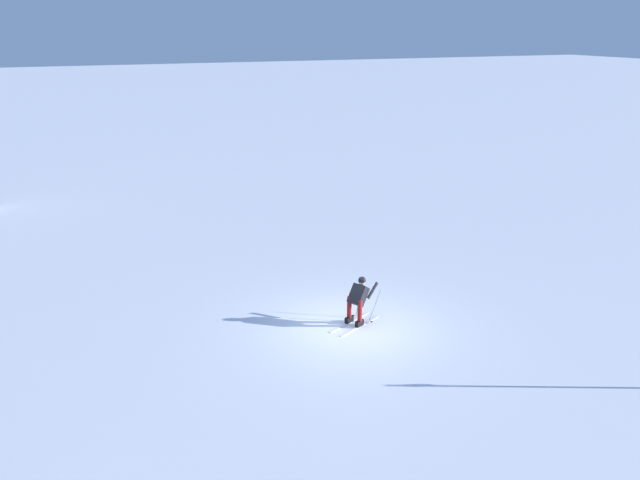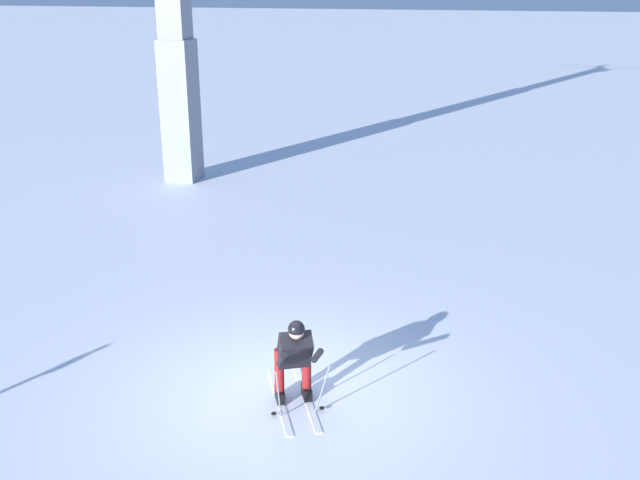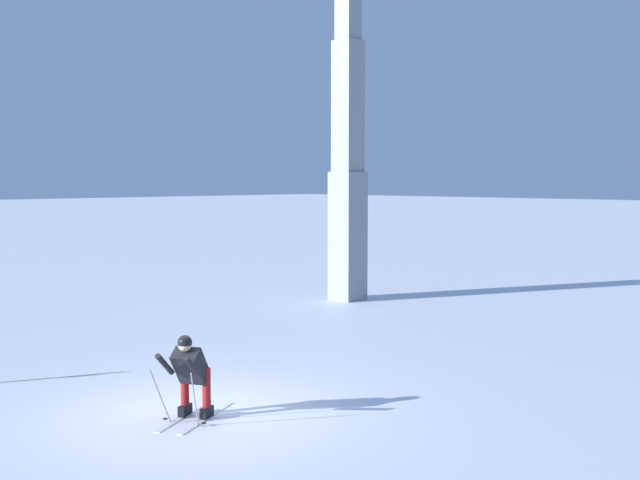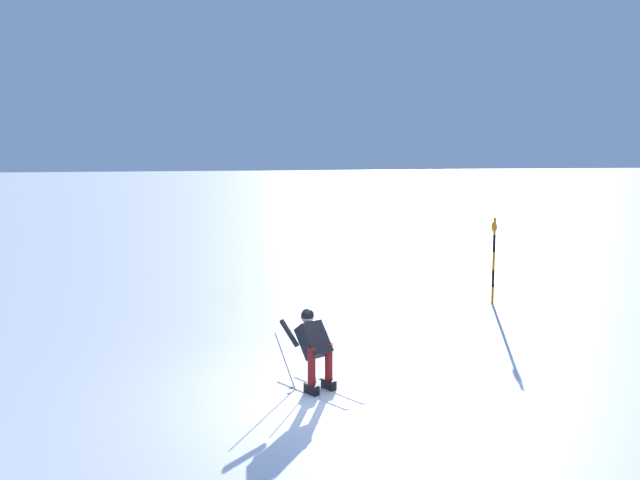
% 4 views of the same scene
% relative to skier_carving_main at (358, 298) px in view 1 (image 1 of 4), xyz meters
% --- Properties ---
extents(ground_plane, '(260.00, 260.00, 0.00)m').
position_rel_skier_carving_main_xyz_m(ground_plane, '(-0.23, 0.34, -0.75)').
color(ground_plane, white).
extents(skier_carving_main, '(1.24, 1.75, 1.46)m').
position_rel_skier_carving_main_xyz_m(skier_carving_main, '(0.00, 0.00, 0.00)').
color(skier_carving_main, white).
rests_on(skier_carving_main, ground_plane).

